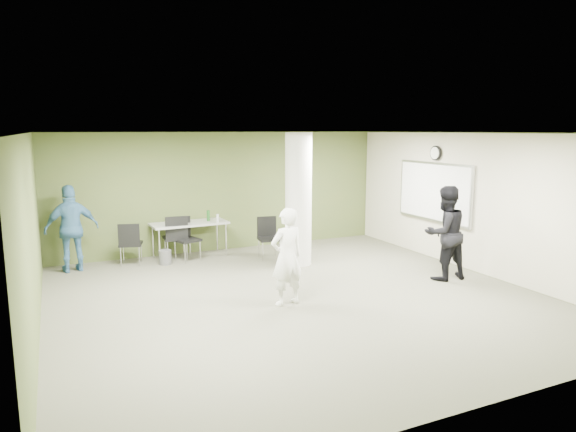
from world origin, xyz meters
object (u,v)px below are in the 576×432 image
chair_back_left (130,241)px  man_black (445,233)px  woman_white (287,257)px  folding_table (190,225)px  man_blue (72,229)px

chair_back_left → man_black: man_black is taller
woman_white → chair_back_left: bearing=-70.5°
chair_back_left → man_black: 6.43m
woman_white → man_black: (3.35, 0.07, 0.10)m
chair_back_left → woman_white: woman_white is taller
woman_white → folding_table: bearing=-89.4°
folding_table → woman_white: size_ratio=1.06×
folding_table → chair_back_left: folding_table is taller
woman_white → man_blue: 4.79m
chair_back_left → woman_white: 4.15m
folding_table → woman_white: woman_white is taller
man_blue → folding_table: bearing=175.2°
chair_back_left → man_blue: 1.17m
woman_white → man_black: size_ratio=0.89×
chair_back_left → man_black: (5.33, -3.57, 0.37)m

